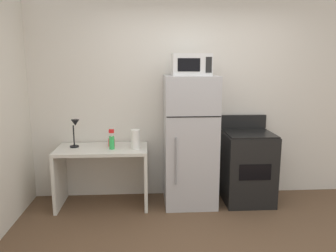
{
  "coord_description": "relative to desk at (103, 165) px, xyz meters",
  "views": [
    {
      "loc": [
        -0.62,
        -2.72,
        1.8
      ],
      "look_at": [
        -0.39,
        1.1,
        1.06
      ],
      "focal_mm": 35.6,
      "sensor_mm": 36.0,
      "label": 1
    }
  ],
  "objects": [
    {
      "name": "desk_lamp",
      "position": [
        -0.33,
        0.04,
        0.47
      ],
      "size": [
        0.14,
        0.12,
        0.35
      ],
      "color": "black",
      "rests_on": "desk"
    },
    {
      "name": "wall_back_white",
      "position": [
        1.2,
        0.37,
        0.78
      ],
      "size": [
        5.0,
        0.1,
        2.6
      ],
      "primitive_type": "cube",
      "color": "silver",
      "rests_on": "ground"
    },
    {
      "name": "microwave",
      "position": [
        1.1,
        -0.03,
        1.25
      ],
      "size": [
        0.46,
        0.35,
        0.26
      ],
      "color": "silver",
      "rests_on": "refrigerator"
    },
    {
      "name": "coffee_mug",
      "position": [
        0.11,
        0.07,
        0.28
      ],
      "size": [
        0.08,
        0.08,
        0.09
      ],
      "primitive_type": "cylinder",
      "color": "#D83F33",
      "rests_on": "desk"
    },
    {
      "name": "refrigerator",
      "position": [
        1.1,
        -0.01,
        0.3
      ],
      "size": [
        0.64,
        0.63,
        1.64
      ],
      "color": "#B7B7BC",
      "rests_on": "ground"
    },
    {
      "name": "paper_towel_roll",
      "position": [
        0.42,
        -0.08,
        0.35
      ],
      "size": [
        0.11,
        0.11,
        0.24
      ],
      "primitive_type": "cylinder",
      "color": "white",
      "rests_on": "desk"
    },
    {
      "name": "desk",
      "position": [
        0.0,
        0.0,
        0.0
      ],
      "size": [
        1.13,
        0.59,
        0.75
      ],
      "color": "silver",
      "rests_on": "ground"
    },
    {
      "name": "oven_range",
      "position": [
        1.86,
        -0.0,
        -0.05
      ],
      "size": [
        0.61,
        0.61,
        1.1
      ],
      "color": "black",
      "rests_on": "ground"
    },
    {
      "name": "spray_bottle",
      "position": [
        0.13,
        -0.07,
        0.33
      ],
      "size": [
        0.06,
        0.06,
        0.25
      ],
      "color": "green",
      "rests_on": "desk"
    }
  ]
}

